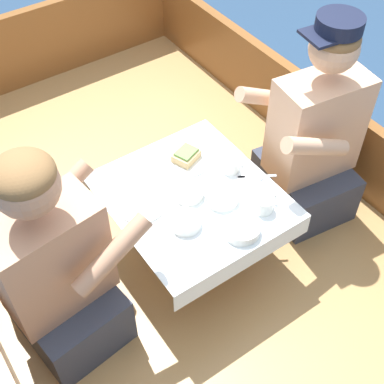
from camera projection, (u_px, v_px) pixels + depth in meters
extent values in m
plane|color=navy|center=(188.00, 282.00, 2.80)|extent=(60.00, 60.00, 0.00)
cube|color=#A87F4C|center=(188.00, 265.00, 2.68)|extent=(1.97, 3.42, 0.31)
cube|color=brown|center=(339.00, 139.00, 2.78)|extent=(0.06, 3.42, 0.42)
cube|color=brown|center=(35.00, 45.00, 3.32)|extent=(1.85, 0.06, 0.48)
cylinder|color=#B2B2B7|center=(192.00, 227.00, 2.41)|extent=(0.07, 0.07, 0.38)
cube|color=#A87F4C|center=(192.00, 197.00, 2.26)|extent=(0.64, 0.71, 0.02)
cube|color=white|center=(192.00, 196.00, 2.25)|extent=(0.67, 0.74, 0.00)
cube|color=white|center=(245.00, 262.00, 2.09)|extent=(0.67, 0.00, 0.10)
cube|color=white|center=(147.00, 155.00, 2.49)|extent=(0.67, 0.00, 0.10)
cube|color=#333847|center=(68.00, 311.00, 2.19)|extent=(0.41, 0.48, 0.26)
cube|color=tan|center=(51.00, 259.00, 1.92)|extent=(0.42, 0.27, 0.46)
sphere|color=tan|center=(26.00, 185.00, 1.63)|extent=(0.22, 0.22, 0.22)
ellipsoid|color=brown|center=(22.00, 174.00, 1.60)|extent=(0.21, 0.21, 0.12)
cylinder|color=tan|center=(56.00, 197.00, 2.02)|extent=(0.34, 0.11, 0.21)
cylinder|color=tan|center=(113.00, 254.00, 1.84)|extent=(0.34, 0.11, 0.21)
cube|color=#333847|center=(304.00, 184.00, 2.67)|extent=(0.42, 0.48, 0.26)
cube|color=tan|center=(317.00, 126.00, 2.39)|extent=(0.43, 0.27, 0.50)
sphere|color=tan|center=(334.00, 48.00, 2.09)|extent=(0.20, 0.20, 0.20)
ellipsoid|color=brown|center=(337.00, 38.00, 2.06)|extent=(0.19, 0.19, 0.11)
cylinder|color=tan|center=(316.00, 147.00, 2.17)|extent=(0.34, 0.11, 0.21)
cylinder|color=tan|center=(268.00, 98.00, 2.38)|extent=(0.34, 0.11, 0.21)
cylinder|color=black|center=(340.00, 23.00, 2.01)|extent=(0.19, 0.19, 0.06)
cube|color=black|center=(319.00, 37.00, 2.01)|extent=(0.12, 0.15, 0.01)
cylinder|color=silver|center=(186.00, 160.00, 2.39)|extent=(0.22, 0.22, 0.01)
cylinder|color=silver|center=(141.00, 204.00, 2.21)|extent=(0.21, 0.21, 0.01)
cube|color=tan|center=(186.00, 156.00, 2.37)|extent=(0.13, 0.12, 0.04)
cube|color=#669347|center=(186.00, 152.00, 2.35)|extent=(0.11, 0.10, 0.01)
cylinder|color=silver|center=(189.00, 193.00, 2.23)|extent=(0.12, 0.12, 0.04)
cylinder|color=beige|center=(189.00, 191.00, 2.22)|extent=(0.10, 0.10, 0.02)
cylinder|color=silver|center=(242.00, 229.00, 2.10)|extent=(0.15, 0.15, 0.04)
cylinder|color=beige|center=(242.00, 227.00, 2.09)|extent=(0.12, 0.12, 0.02)
cylinder|color=silver|center=(185.00, 222.00, 2.13)|extent=(0.13, 0.13, 0.04)
cylinder|color=beige|center=(185.00, 221.00, 2.12)|extent=(0.10, 0.10, 0.02)
cylinder|color=silver|center=(222.00, 197.00, 2.22)|extent=(0.14, 0.14, 0.04)
cylinder|color=beige|center=(222.00, 195.00, 2.21)|extent=(0.11, 0.11, 0.02)
cylinder|color=silver|center=(264.00, 204.00, 2.17)|extent=(0.08, 0.08, 0.07)
torus|color=silver|center=(273.00, 199.00, 2.19)|extent=(0.04, 0.01, 0.04)
cylinder|color=#3D2314|center=(264.00, 201.00, 2.16)|extent=(0.07, 0.07, 0.01)
cylinder|color=silver|center=(230.00, 165.00, 2.33)|extent=(0.08, 0.08, 0.06)
torus|color=silver|center=(239.00, 160.00, 2.35)|extent=(0.04, 0.01, 0.04)
cylinder|color=#3D2314|center=(231.00, 162.00, 2.32)|extent=(0.07, 0.07, 0.01)
cube|color=silver|center=(255.00, 190.00, 2.27)|extent=(0.15, 0.10, 0.00)
ellipsoid|color=silver|center=(260.00, 178.00, 2.31)|extent=(0.04, 0.02, 0.01)
cube|color=silver|center=(139.00, 181.00, 2.30)|extent=(0.17, 0.04, 0.00)
ellipsoid|color=silver|center=(124.00, 186.00, 2.28)|extent=(0.04, 0.02, 0.01)
cube|color=silver|center=(257.00, 176.00, 2.32)|extent=(0.15, 0.10, 0.00)
cube|color=silver|center=(241.00, 177.00, 2.32)|extent=(0.04, 0.04, 0.00)
cube|color=silver|center=(166.00, 184.00, 2.29)|extent=(0.17, 0.02, 0.00)
ellipsoid|color=silver|center=(152.00, 190.00, 2.26)|extent=(0.04, 0.02, 0.01)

